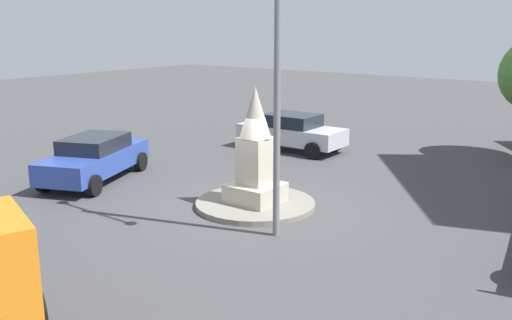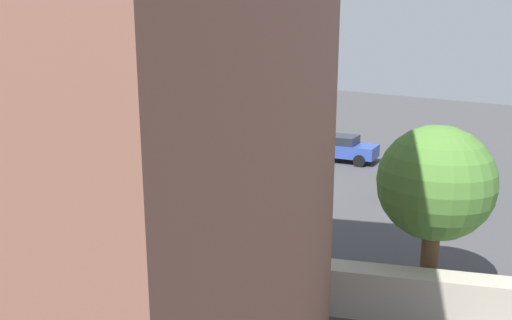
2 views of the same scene
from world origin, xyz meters
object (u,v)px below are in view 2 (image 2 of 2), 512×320
Objects in this scene: corner_building at (10,89)px; car_blue_approaching at (337,147)px; streetlamp at (224,87)px; truck_orange_near_island at (188,137)px; car_silver_waiting at (437,183)px; monument at (273,151)px; truck_white_passing at (153,207)px; tree_near_wall at (435,184)px.

car_blue_approaching is at bearing 28.64° from corner_building.
truck_orange_near_island is at bearing 71.21° from streetlamp.
car_blue_approaching is at bearing -4.05° from streetlamp.
monument is at bearing 115.59° from car_silver_waiting.
truck_white_passing is at bearing -146.40° from streetlamp.
monument is 0.68× the size of car_blue_approaching.
streetlamp is at bearing 42.88° from corner_building.
car_silver_waiting is (4.90, -8.11, -3.72)m from streetlamp.
car_blue_approaching is at bearing 71.31° from car_silver_waiting.
streetlamp is 16.48m from corner_building.
tree_near_wall reaches higher than truck_white_passing.
truck_white_passing is at bearing -165.42° from car_blue_approaching.
car_silver_waiting is 17.93m from corner_building.
corner_building is at bearing -169.71° from car_silver_waiting.
corner_building is at bearing -128.87° from truck_orange_near_island.
truck_white_passing reaches higher than truck_orange_near_island.
monument is 3.74m from streetlamp.
car_silver_waiting is 0.37× the size of corner_building.
car_blue_approaching is at bearing 9.26° from monument.
truck_white_passing is at bearing -128.24° from truck_orange_near_island.
truck_white_passing is 0.90× the size of truck_orange_near_island.
streetlamp is 10.18m from car_silver_waiting.
monument reaches higher than car_silver_waiting.
streetlamp is 0.64× the size of corner_building.
car_silver_waiting is 0.95× the size of tree_near_wall.
truck_orange_near_island is at bearing 74.46° from tree_near_wall.
tree_near_wall is (-7.95, -4.31, 2.32)m from car_silver_waiting.
truck_orange_near_island is 1.44× the size of tree_near_wall.
streetlamp is 1.26× the size of truck_white_passing.
car_blue_approaching is (5.74, 0.94, -0.74)m from monument.
streetlamp reaches higher than car_silver_waiting.
corner_building is (-12.04, -11.18, 1.30)m from streetlamp.
streetlamp is at bearing 33.60° from truck_white_passing.
truck_orange_near_island is at bearing 51.13° from corner_building.
truck_orange_near_island is at bearing 100.42° from car_silver_waiting.
monument is 12.05m from tree_near_wall.
streetlamp is 12.86m from tree_near_wall.
streetlamp is at bearing -108.79° from truck_orange_near_island.
truck_white_passing is (-13.57, -3.53, 0.32)m from car_blue_approaching.
truck_white_passing is at bearing 159.80° from car_silver_waiting.
car_silver_waiting reaches higher than car_blue_approaching.
tree_near_wall reaches higher than car_silver_waiting.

